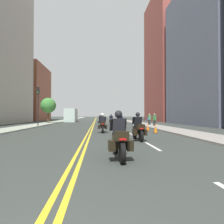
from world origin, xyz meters
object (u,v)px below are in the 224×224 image
at_px(motorcycle_0, 119,139).
at_px(motorcycle_1, 138,129).
at_px(pedestrian_2, 149,119).
at_px(street_tree_0, 48,105).
at_px(traffic_light_near, 38,100).
at_px(motorcycle_4, 101,121).
at_px(motorcycle_3, 120,122).
at_px(parked_truck, 71,116).
at_px(motorcycle_5, 111,120).
at_px(traffic_cone_0, 148,127).
at_px(traffic_cone_1, 156,128).
at_px(pedestrian_0, 155,120).
at_px(motorcycle_2, 103,125).

distance_m(motorcycle_0, motorcycle_1, 4.77).
distance_m(pedestrian_2, street_tree_0, 17.52).
bearing_deg(traffic_light_near, motorcycle_4, 9.54).
relative_size(motorcycle_3, parked_truck, 0.35).
height_order(motorcycle_5, traffic_cone_0, motorcycle_5).
height_order(traffic_light_near, pedestrian_2, traffic_light_near).
height_order(motorcycle_4, parked_truck, parked_truck).
relative_size(pedestrian_2, parked_truck, 0.26).
distance_m(motorcycle_1, traffic_cone_1, 4.88).
bearing_deg(motorcycle_5, pedestrian_0, -57.65).
xyz_separation_m(motorcycle_0, parked_truck, (-6.35, 35.59, 0.62)).
xyz_separation_m(motorcycle_1, traffic_cone_1, (2.34, 4.27, -0.23)).
xyz_separation_m(traffic_cone_0, street_tree_0, (-13.02, 16.41, 2.73)).
xyz_separation_m(traffic_cone_1, traffic_light_near, (-12.10, 9.52, 2.96)).
bearing_deg(street_tree_0, motorcycle_2, -63.32).
relative_size(motorcycle_3, traffic_cone_0, 3.13).
height_order(motorcycle_3, traffic_cone_1, motorcycle_3).
relative_size(motorcycle_3, traffic_cone_1, 2.71).
distance_m(traffic_cone_0, pedestrian_0, 6.84).
relative_size(traffic_cone_0, street_tree_0, 0.16).
xyz_separation_m(pedestrian_0, parked_truck, (-12.77, 18.40, 0.42)).
distance_m(traffic_light_near, parked_truck, 17.52).
bearing_deg(traffic_cone_0, parked_truck, 112.46).
bearing_deg(pedestrian_2, traffic_cone_0, 68.78).
height_order(pedestrian_2, street_tree_0, street_tree_0).
relative_size(motorcycle_2, street_tree_0, 0.51).
height_order(motorcycle_3, street_tree_0, street_tree_0).
bearing_deg(motorcycle_4, motorcycle_1, -79.88).
bearing_deg(motorcycle_2, parked_truck, 103.90).
xyz_separation_m(motorcycle_3, pedestrian_2, (4.61, 4.91, 0.19)).
bearing_deg(pedestrian_0, motorcycle_1, 133.37).
bearing_deg(motorcycle_0, parked_truck, 98.46).
height_order(traffic_cone_0, traffic_light_near, traffic_light_near).
xyz_separation_m(motorcycle_5, pedestrian_0, (4.90, -7.61, 0.21)).
bearing_deg(motorcycle_4, pedestrian_0, -16.88).
relative_size(motorcycle_0, pedestrian_2, 1.36).
height_order(motorcycle_2, pedestrian_0, pedestrian_0).
distance_m(motorcycle_4, traffic_cone_1, 11.63).
xyz_separation_m(pedestrian_2, street_tree_0, (-15.53, 7.80, 2.23)).
height_order(motorcycle_3, motorcycle_5, motorcycle_3).
bearing_deg(motorcycle_1, traffic_cone_1, 58.99).
relative_size(motorcycle_4, traffic_light_near, 0.42).
xyz_separation_m(motorcycle_0, pedestrian_0, (6.42, 17.19, 0.20)).
xyz_separation_m(traffic_cone_1, pedestrian_0, (2.47, 8.42, 0.44)).
bearing_deg(motorcycle_3, traffic_light_near, 158.75).
height_order(motorcycle_1, pedestrian_2, pedestrian_2).
height_order(motorcycle_1, traffic_cone_1, motorcycle_1).
relative_size(pedestrian_0, parked_truck, 0.25).
xyz_separation_m(motorcycle_3, pedestrian_0, (4.64, 2.62, 0.18)).
bearing_deg(parked_truck, motorcycle_5, -53.90).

